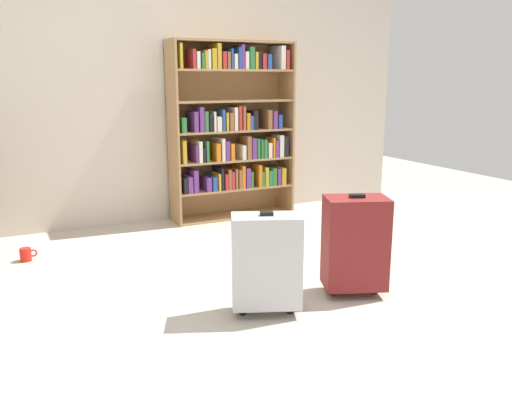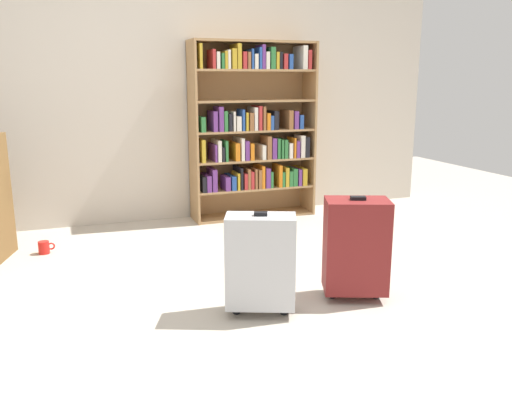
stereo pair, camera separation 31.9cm
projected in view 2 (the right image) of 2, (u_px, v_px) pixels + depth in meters
name	position (u px, v px, depth m)	size (l,w,h in m)	color
ground_plane	(237.00, 303.00, 3.14)	(9.43, 9.43, 0.00)	#B2A899
back_wall	(162.00, 76.00, 4.80)	(5.39, 0.10, 2.60)	beige
bookshelf	(253.00, 130.00, 4.97)	(1.15, 0.32, 1.61)	#A87F51
mug	(44.00, 247.00, 4.03)	(0.12, 0.08, 0.10)	red
suitcase_dark_red	(356.00, 246.00, 3.16)	(0.43, 0.36, 0.62)	maroon
suitcase_silver	(261.00, 261.00, 2.94)	(0.43, 0.33, 0.59)	#B7BABF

